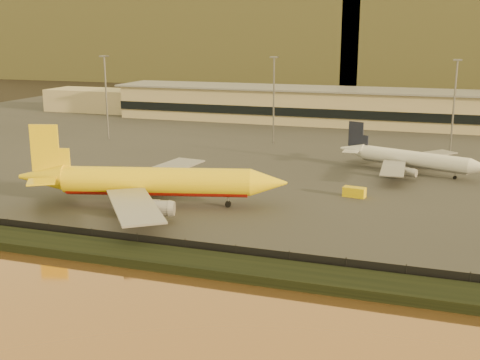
# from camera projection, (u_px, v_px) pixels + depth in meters

# --- Properties ---
(ground) EXTENTS (900.00, 900.00, 0.00)m
(ground) POSITION_uv_depth(u_px,v_px,m) (205.00, 228.00, 102.82)
(ground) COLOR black
(ground) RESTS_ON ground
(embankment) EXTENTS (320.00, 7.00, 1.40)m
(embankment) POSITION_uv_depth(u_px,v_px,m) (162.00, 258.00, 87.00)
(embankment) COLOR black
(embankment) RESTS_ON ground
(tarmac) EXTENTS (320.00, 220.00, 0.20)m
(tarmac) POSITION_uv_depth(u_px,v_px,m) (316.00, 137.00, 190.24)
(tarmac) COLOR #2D2D2D
(tarmac) RESTS_ON ground
(perimeter_fence) EXTENTS (300.00, 0.05, 2.20)m
(perimeter_fence) POSITION_uv_depth(u_px,v_px,m) (173.00, 245.00, 90.54)
(perimeter_fence) COLOR black
(perimeter_fence) RESTS_ON tarmac
(terminal_building) EXTENTS (202.00, 25.00, 12.60)m
(terminal_building) POSITION_uv_depth(u_px,v_px,m) (294.00, 105.00, 221.35)
(terminal_building) COLOR tan
(terminal_building) RESTS_ON tarmac
(apron_light_masts) EXTENTS (152.20, 12.20, 25.40)m
(apron_light_masts) POSITION_uv_depth(u_px,v_px,m) (358.00, 95.00, 163.46)
(apron_light_masts) COLOR slate
(apron_light_masts) RESTS_ON tarmac
(distant_hills) EXTENTS (470.00, 160.00, 70.00)m
(distant_hills) POSITION_uv_depth(u_px,v_px,m) (359.00, 33.00, 414.63)
(distant_hills) COLOR brown
(distant_hills) RESTS_ON ground
(dhl_cargo_jet) EXTENTS (51.15, 49.08, 15.45)m
(dhl_cargo_jet) POSITION_uv_depth(u_px,v_px,m) (152.00, 182.00, 114.11)
(dhl_cargo_jet) COLOR yellow
(dhl_cargo_jet) RESTS_ON tarmac
(white_narrowbody_jet) EXTENTS (36.28, 34.37, 10.76)m
(white_narrowbody_jet) POSITION_uv_depth(u_px,v_px,m) (411.00, 159.00, 141.32)
(white_narrowbody_jet) COLOR white
(white_narrowbody_jet) RESTS_ON tarmac
(gse_vehicle_yellow) EXTENTS (4.69, 2.67, 2.00)m
(gse_vehicle_yellow) POSITION_uv_depth(u_px,v_px,m) (354.00, 192.00, 120.99)
(gse_vehicle_yellow) COLOR yellow
(gse_vehicle_yellow) RESTS_ON tarmac
(gse_vehicle_white) EXTENTS (4.64, 2.49, 2.00)m
(gse_vehicle_white) POSITION_uv_depth(u_px,v_px,m) (168.00, 175.00, 135.24)
(gse_vehicle_white) COLOR white
(gse_vehicle_white) RESTS_ON tarmac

